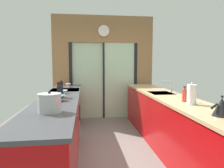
# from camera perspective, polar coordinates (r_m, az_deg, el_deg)

# --- Properties ---
(ground_plane) EXTENTS (5.04, 7.60, 0.02)m
(ground_plane) POSITION_cam_1_polar(r_m,az_deg,el_deg) (3.98, 0.22, -15.97)
(ground_plane) COLOR slate
(back_wall_unit) EXTENTS (2.64, 0.12, 2.70)m
(back_wall_unit) POSITION_cam_1_polar(r_m,az_deg,el_deg) (5.49, -2.33, 6.38)
(back_wall_unit) COLOR olive
(back_wall_unit) RESTS_ON ground_plane
(left_counter_run) EXTENTS (0.62, 3.80, 0.92)m
(left_counter_run) POSITION_cam_1_polar(r_m,az_deg,el_deg) (3.37, -14.47, -11.64)
(left_counter_run) COLOR #AD0C0F
(left_counter_run) RESTS_ON ground_plane
(right_counter_run) EXTENTS (0.62, 3.80, 0.92)m
(right_counter_run) POSITION_cam_1_polar(r_m,az_deg,el_deg) (3.78, 14.85, -9.76)
(right_counter_run) COLOR #AD0C0F
(right_counter_run) RESTS_ON ground_plane
(sink_faucet) EXTENTS (0.19, 0.02, 0.22)m
(sink_faucet) POSITION_cam_1_polar(r_m,az_deg,el_deg) (3.96, 15.63, -0.15)
(sink_faucet) COLOR #B7BABC
(sink_faucet) RESTS_ON right_counter_run
(oven_range) EXTENTS (0.60, 0.60, 0.92)m
(oven_range) POSITION_cam_1_polar(r_m,az_deg,el_deg) (4.45, -12.72, -7.49)
(oven_range) COLOR #B7BABC
(oven_range) RESTS_ON ground_plane
(mixing_bowl_near) EXTENTS (0.22, 0.22, 0.08)m
(mixing_bowl_near) POSITION_cam_1_polar(r_m,az_deg,el_deg) (3.09, -14.71, -3.72)
(mixing_bowl_near) COLOR teal
(mixing_bowl_near) RESTS_ON left_counter_run
(mixing_bowl_mid) EXTENTS (0.15, 0.15, 0.06)m
(mixing_bowl_mid) POSITION_cam_1_polar(r_m,az_deg,el_deg) (3.84, -13.31, -2.06)
(mixing_bowl_mid) COLOR silver
(mixing_bowl_mid) RESTS_ON left_counter_run
(mixing_bowl_far) EXTENTS (0.14, 0.14, 0.08)m
(mixing_bowl_far) POSITION_cam_1_polar(r_m,az_deg,el_deg) (4.87, -12.09, -0.31)
(mixing_bowl_far) COLOR silver
(mixing_bowl_far) RESTS_ON left_counter_run
(knife_block) EXTENTS (0.09, 0.14, 0.28)m
(knife_block) POSITION_cam_1_polar(r_m,az_deg,el_deg) (3.36, -14.13, -1.92)
(knife_block) COLOR black
(knife_block) RESTS_ON left_counter_run
(stock_pot) EXTENTS (0.26, 0.26, 0.24)m
(stock_pot) POSITION_cam_1_polar(r_m,az_deg,el_deg) (2.39, -16.87, -5.03)
(stock_pot) COLOR #B7BABC
(stock_pot) RESTS_ON left_counter_run
(kettle) EXTENTS (0.27, 0.19, 0.22)m
(kettle) POSITION_cam_1_polar(r_m,az_deg,el_deg) (2.41, 28.10, -5.59)
(kettle) COLOR black
(kettle) RESTS_ON right_counter_run
(soap_bottle) EXTENTS (0.07, 0.07, 0.22)m
(soap_bottle) POSITION_cam_1_polar(r_m,az_deg,el_deg) (3.08, 19.38, -2.98)
(soap_bottle) COLOR #B23D2D
(soap_bottle) RESTS_ON right_counter_run
(paper_towel_roll) EXTENTS (0.13, 0.13, 0.29)m
(paper_towel_roll) POSITION_cam_1_polar(r_m,az_deg,el_deg) (2.91, 21.17, -2.77)
(paper_towel_roll) COLOR #B7BABC
(paper_towel_roll) RESTS_ON right_counter_run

